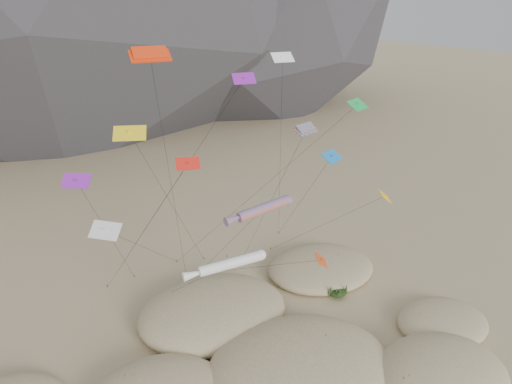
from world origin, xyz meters
The scene contains 8 objects.
dunes centered at (-1.53, 4.03, 0.72)m, with size 49.57×34.54×3.65m.
dune_grass centered at (-2.59, 3.38, 0.83)m, with size 41.77×28.12×1.46m.
kite_stakes centered at (2.62, 25.39, 0.15)m, with size 24.21×3.60×0.30m.
rainbow_tube_kite centered at (2.93, 11.65, 12.17)m, with size 7.37×11.75×13.00m.
white_tube_kite centered at (-2.69, 7.96, 9.79)m, with size 7.35×13.38×10.52m.
orange_parafoil centered at (-6.91, 11.06, 26.56)m, with size 8.40×13.66×27.39m.
multi_parafoil centered at (5.68, 9.06, 19.85)m, with size 3.56×15.89×20.56m.
delta_kites centered at (1.11, 11.49, 17.26)m, with size 30.84×21.73×25.56m.
Camera 1 is at (-19.40, -24.59, 30.87)m, focal length 35.00 mm.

